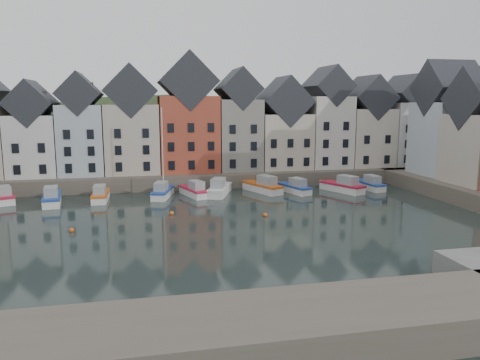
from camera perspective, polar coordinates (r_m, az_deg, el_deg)
name	(u,v)px	position (r m, az deg, el deg)	size (l,w,h in m)	color
ground	(219,232)	(45.73, -2.58, -6.31)	(260.00, 260.00, 0.00)	black
far_quay	(187,175)	(74.64, -6.45, 0.62)	(90.00, 16.00, 2.00)	#534940
near_wall	(87,349)	(24.42, -18.12, -18.97)	(50.00, 6.00, 2.00)	#534940
hillside	(177,242)	(104.20, -7.70, -7.55)	(153.60, 70.40, 64.00)	#232F17
far_terrace	(209,125)	(72.25, -3.85, 6.65)	(72.37, 8.16, 17.78)	beige
mooring_buoys	(173,219)	(50.36, -8.11, -4.73)	(20.50, 5.50, 0.50)	#C75417
boat_a	(4,197)	(65.71, -26.83, -1.83)	(4.01, 6.48, 2.38)	silver
boat_b	(52,198)	(61.96, -21.96, -2.07)	(2.86, 6.85, 2.55)	silver
boat_c	(100,195)	(62.11, -16.65, -1.81)	(2.00, 6.13, 2.34)	silver
boat_d	(162,192)	(62.40, -9.44, -1.41)	(3.51, 6.55, 11.96)	silver
boat_e	(194,191)	(62.70, -5.59, -1.34)	(3.66, 6.48, 2.38)	silver
boat_f	(219,189)	(63.18, -2.52, -1.14)	(4.48, 7.21, 2.65)	silver
boat_g	(263,187)	(65.18, 2.85, -0.81)	(4.64, 7.26, 2.67)	silver
boat_h	(295,188)	(65.23, 6.67, -0.94)	(3.66, 6.42, 2.35)	silver
boat_i	(343,186)	(66.92, 12.46, -0.76)	(4.68, 7.11, 2.62)	silver
boat_j	(369,184)	(69.85, 15.48, -0.53)	(2.59, 6.31, 2.35)	silver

